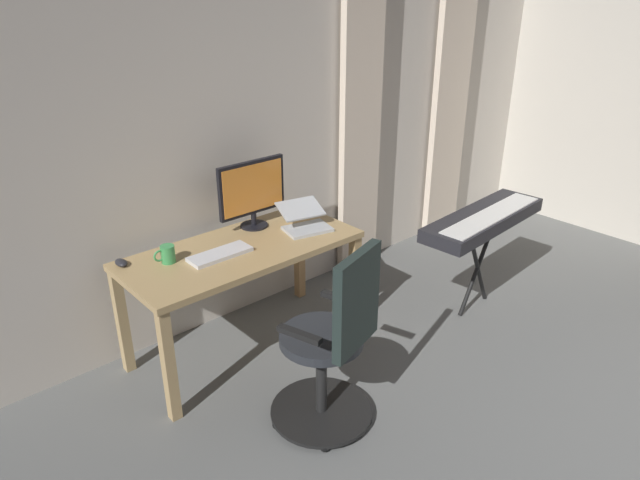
{
  "coord_description": "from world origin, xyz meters",
  "views": [
    {
      "loc": [
        2.58,
        -0.13,
        2.21
      ],
      "look_at": [
        0.74,
        -2.2,
        0.94
      ],
      "focal_mm": 32.29,
      "sensor_mm": 36.0,
      "label": 1
    }
  ],
  "objects_px": {
    "computer_mouse": "(121,263)",
    "laptop": "(305,221)",
    "office_chair": "(333,347)",
    "computer_keyboard": "(220,254)",
    "piano_keyboard": "(484,221)",
    "computer_monitor": "(252,190)",
    "mug_tea": "(167,254)",
    "desk": "(242,261)"
  },
  "relations": [
    {
      "from": "mug_tea",
      "to": "piano_keyboard",
      "type": "distance_m",
      "value": 2.12
    },
    {
      "from": "office_chair",
      "to": "laptop",
      "type": "distance_m",
      "value": 1.04
    },
    {
      "from": "desk",
      "to": "computer_keyboard",
      "type": "distance_m",
      "value": 0.2
    },
    {
      "from": "desk",
      "to": "mug_tea",
      "type": "relative_size",
      "value": 11.32
    },
    {
      "from": "computer_mouse",
      "to": "mug_tea",
      "type": "xyz_separation_m",
      "value": [
        -0.22,
        0.14,
        0.03
      ]
    },
    {
      "from": "laptop",
      "to": "office_chair",
      "type": "bearing_deg",
      "value": 71.5
    },
    {
      "from": "desk",
      "to": "computer_monitor",
      "type": "relative_size",
      "value": 2.97
    },
    {
      "from": "desk",
      "to": "computer_keyboard",
      "type": "bearing_deg",
      "value": 7.92
    },
    {
      "from": "computer_mouse",
      "to": "laptop",
      "type": "bearing_deg",
      "value": 165.82
    },
    {
      "from": "computer_monitor",
      "to": "piano_keyboard",
      "type": "distance_m",
      "value": 1.6
    },
    {
      "from": "desk",
      "to": "computer_monitor",
      "type": "height_order",
      "value": "computer_monitor"
    },
    {
      "from": "office_chair",
      "to": "mug_tea",
      "type": "relative_size",
      "value": 8.22
    },
    {
      "from": "computer_keyboard",
      "to": "computer_mouse",
      "type": "bearing_deg",
      "value": -28.82
    },
    {
      "from": "office_chair",
      "to": "mug_tea",
      "type": "height_order",
      "value": "office_chair"
    },
    {
      "from": "desk",
      "to": "piano_keyboard",
      "type": "distance_m",
      "value": 1.68
    },
    {
      "from": "computer_mouse",
      "to": "computer_keyboard",
      "type": "bearing_deg",
      "value": 151.18
    },
    {
      "from": "computer_monitor",
      "to": "mug_tea",
      "type": "distance_m",
      "value": 0.71
    },
    {
      "from": "office_chair",
      "to": "computer_mouse",
      "type": "relative_size",
      "value": 10.54
    },
    {
      "from": "computer_keyboard",
      "to": "mug_tea",
      "type": "distance_m",
      "value": 0.3
    },
    {
      "from": "laptop",
      "to": "computer_keyboard",
      "type": "bearing_deg",
      "value": 12.08
    },
    {
      "from": "computer_monitor",
      "to": "laptop",
      "type": "bearing_deg",
      "value": 132.2
    },
    {
      "from": "desk",
      "to": "office_chair",
      "type": "relative_size",
      "value": 1.38
    },
    {
      "from": "computer_keyboard",
      "to": "piano_keyboard",
      "type": "bearing_deg",
      "value": 158.54
    },
    {
      "from": "laptop",
      "to": "desk",
      "type": "bearing_deg",
      "value": 8.74
    },
    {
      "from": "computer_monitor",
      "to": "computer_keyboard",
      "type": "xyz_separation_m",
      "value": [
        0.41,
        0.23,
        -0.24
      ]
    },
    {
      "from": "computer_mouse",
      "to": "piano_keyboard",
      "type": "relative_size",
      "value": 0.09
    },
    {
      "from": "office_chair",
      "to": "computer_monitor",
      "type": "relative_size",
      "value": 2.15
    },
    {
      "from": "mug_tea",
      "to": "computer_monitor",
      "type": "bearing_deg",
      "value": -171.12
    },
    {
      "from": "desk",
      "to": "office_chair",
      "type": "height_order",
      "value": "office_chair"
    },
    {
      "from": "computer_mouse",
      "to": "mug_tea",
      "type": "bearing_deg",
      "value": 147.41
    },
    {
      "from": "computer_monitor",
      "to": "laptop",
      "type": "xyz_separation_m",
      "value": [
        -0.23,
        0.25,
        -0.2
      ]
    },
    {
      "from": "mug_tea",
      "to": "computer_keyboard",
      "type": "bearing_deg",
      "value": 154.46
    },
    {
      "from": "computer_monitor",
      "to": "computer_mouse",
      "type": "height_order",
      "value": "computer_monitor"
    },
    {
      "from": "piano_keyboard",
      "to": "laptop",
      "type": "bearing_deg",
      "value": -35.58
    },
    {
      "from": "computer_monitor",
      "to": "computer_mouse",
      "type": "distance_m",
      "value": 0.92
    },
    {
      "from": "computer_monitor",
      "to": "laptop",
      "type": "relative_size",
      "value": 1.37
    },
    {
      "from": "computer_mouse",
      "to": "piano_keyboard",
      "type": "height_order",
      "value": "computer_mouse"
    },
    {
      "from": "desk",
      "to": "computer_monitor",
      "type": "bearing_deg",
      "value": -139.0
    },
    {
      "from": "office_chair",
      "to": "computer_monitor",
      "type": "bearing_deg",
      "value": 58.34
    },
    {
      "from": "office_chair",
      "to": "laptop",
      "type": "height_order",
      "value": "office_chair"
    },
    {
      "from": "office_chair",
      "to": "computer_keyboard",
      "type": "distance_m",
      "value": 0.9
    },
    {
      "from": "computer_mouse",
      "to": "office_chair",
      "type": "bearing_deg",
      "value": 117.78
    }
  ]
}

